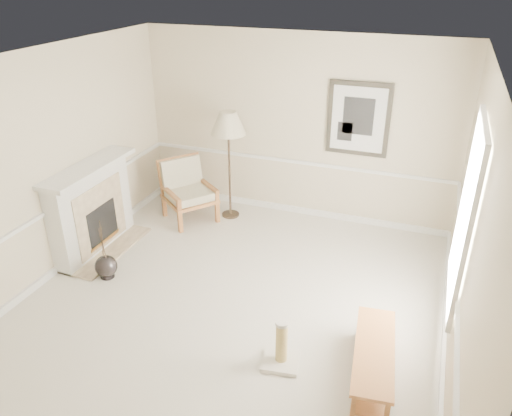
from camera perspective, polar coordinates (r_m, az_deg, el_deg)
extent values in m
plane|color=silver|center=(6.23, -3.08, -11.15)|extent=(5.50, 5.50, 0.00)
cube|color=beige|center=(7.88, 4.62, 9.09)|extent=(5.00, 0.04, 2.90)
cube|color=beige|center=(3.56, -22.20, -17.34)|extent=(5.00, 0.04, 2.90)
cube|color=beige|center=(6.80, -23.22, 4.06)|extent=(0.04, 5.50, 2.90)
cube|color=beige|center=(5.10, 23.32, -3.33)|extent=(0.04, 5.50, 2.90)
cube|color=white|center=(5.01, -3.91, 16.09)|extent=(5.00, 5.50, 0.04)
cube|color=white|center=(8.39, 4.24, -0.10)|extent=(4.95, 0.04, 0.10)
cube|color=white|center=(8.05, 4.44, 5.31)|extent=(4.95, 0.04, 0.05)
cube|color=white|center=(5.43, 22.94, -0.82)|extent=(0.03, 1.20, 1.80)
cube|color=white|center=(5.43, 22.84, -0.80)|extent=(0.05, 1.34, 1.94)
cube|color=black|center=(7.59, 11.62, 9.93)|extent=(0.92, 0.04, 1.10)
cube|color=white|center=(7.57, 11.59, 9.88)|extent=(0.78, 0.01, 0.96)
cube|color=black|center=(7.55, 11.62, 10.23)|extent=(0.45, 0.01, 0.55)
cube|color=white|center=(7.43, -18.29, -0.21)|extent=(0.28, 1.50, 1.25)
cube|color=white|center=(7.15, -18.71, 4.42)|extent=(0.46, 1.64, 0.06)
cube|color=#C6B28E|center=(7.38, -17.32, -0.91)|extent=(0.02, 1.05, 0.95)
cube|color=black|center=(7.43, -17.12, -1.81)|extent=(0.02, 0.62, 0.58)
cube|color=#B5823C|center=(7.55, -16.83, -3.55)|extent=(0.01, 0.66, 0.05)
cube|color=#C6B28E|center=(7.62, -16.69, -4.50)|extent=(0.60, 1.50, 0.03)
sphere|color=black|center=(6.93, -16.76, -6.38)|extent=(0.29, 0.29, 0.29)
cylinder|color=black|center=(7.00, -16.62, -7.25)|extent=(0.19, 0.19, 0.08)
cylinder|color=black|center=(6.74, -17.18, -3.63)|extent=(0.11, 0.08, 0.46)
cylinder|color=black|center=(6.75, -17.14, -3.90)|extent=(0.13, 0.10, 0.38)
cylinder|color=black|center=(6.72, -17.22, -3.36)|extent=(0.06, 0.05, 0.55)
cube|color=#9D5F32|center=(7.77, -8.67, -1.45)|extent=(0.09, 0.09, 0.39)
cube|color=#9D5F32|center=(8.31, -10.44, 0.34)|extent=(0.09, 0.09, 0.39)
cube|color=#9D5F32|center=(8.00, -4.45, -0.33)|extent=(0.09, 0.09, 0.39)
cube|color=#9D5F32|center=(8.52, -6.45, 1.34)|extent=(0.09, 0.09, 0.39)
cube|color=#9D5F32|center=(8.07, -7.57, 1.06)|extent=(1.02, 1.02, 0.05)
cube|color=#9D5F32|center=(8.22, -8.67, 3.93)|extent=(0.58, 0.68, 0.57)
cube|color=#9D5F32|center=(7.89, -9.77, 1.69)|extent=(0.61, 0.50, 0.05)
cube|color=#9D5F32|center=(8.12, -5.58, 2.70)|extent=(0.61, 0.50, 0.05)
cube|color=white|center=(8.03, -7.61, 1.67)|extent=(0.93, 0.93, 0.12)
cube|color=white|center=(8.16, -8.50, 3.93)|extent=(0.57, 0.65, 0.51)
cylinder|color=black|center=(8.28, -2.93, -0.73)|extent=(0.29, 0.29, 0.03)
cylinder|color=black|center=(7.94, -3.06, 4.41)|extent=(0.04, 0.04, 1.58)
cone|color=beige|center=(7.69, -3.20, 9.70)|extent=(0.65, 0.65, 0.35)
cube|color=#9D5F32|center=(5.24, 13.39, -15.54)|extent=(0.52, 1.33, 0.04)
cube|color=#9D5F32|center=(5.42, 13.09, -17.58)|extent=(0.46, 1.23, 0.03)
cube|color=#9D5F32|center=(4.94, 11.04, -21.48)|extent=(0.05, 0.05, 0.33)
cube|color=#9D5F32|center=(4.96, 14.70, -21.83)|extent=(0.05, 0.05, 0.33)
cube|color=#9D5F32|center=(5.81, 11.94, -12.89)|extent=(0.05, 0.05, 0.33)
cube|color=#9D5F32|center=(5.82, 14.91, -13.20)|extent=(0.05, 0.05, 0.33)
cube|color=white|center=(5.49, 2.88, -17.02)|extent=(0.43, 0.43, 0.05)
cylinder|color=#DEC771|center=(5.32, 2.94, -15.06)|extent=(0.12, 0.12, 0.46)
cylinder|color=white|center=(5.16, 3.00, -13.01)|extent=(0.14, 0.14, 0.04)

